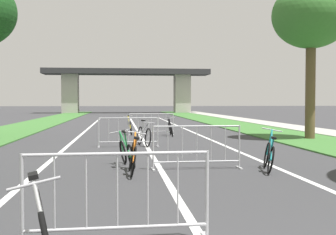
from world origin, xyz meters
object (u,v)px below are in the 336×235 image
at_px(tree_right_pine_near, 311,17).
at_px(bicycle_teal_6, 269,156).
at_px(bicycle_yellow_2, 130,127).
at_px(bicycle_black_3, 170,129).
at_px(crowd_barrier_fourth, 151,124).
at_px(crowd_barrier_second, 197,148).
at_px(bicycle_white_1, 44,228).
at_px(crowd_barrier_nearest, 117,199).
at_px(bicycle_silver_0, 144,135).
at_px(crowd_barrier_third, 128,132).
at_px(bicycle_green_4, 127,153).
at_px(bicycle_orange_5, 133,157).

xyz_separation_m(tree_right_pine_near, bicycle_teal_6, (-4.57, -8.00, -4.83)).
relative_size(bicycle_yellow_2, bicycle_black_3, 1.00).
height_order(crowd_barrier_fourth, bicycle_teal_6, crowd_barrier_fourth).
relative_size(crowd_barrier_second, bicycle_white_1, 1.27).
bearing_deg(crowd_barrier_second, crowd_barrier_nearest, -109.17).
bearing_deg(bicycle_teal_6, crowd_barrier_nearest, -111.92).
bearing_deg(bicycle_silver_0, bicycle_yellow_2, -98.85).
xyz_separation_m(crowd_barrier_nearest, crowd_barrier_third, (0.32, 10.69, 0.00)).
height_order(bicycle_green_4, bicycle_orange_5, bicycle_orange_5).
relative_size(bicycle_silver_0, bicycle_teal_6, 1.08).
bearing_deg(bicycle_black_3, bicycle_teal_6, 97.89).
bearing_deg(bicycle_teal_6, bicycle_white_1, -113.81).
bearing_deg(bicycle_silver_0, crowd_barrier_third, 20.19).
bearing_deg(bicycle_white_1, bicycle_black_3, -113.14).
xyz_separation_m(bicycle_white_1, bicycle_black_3, (3.09, 16.07, -0.02)).
bearing_deg(bicycle_black_3, bicycle_silver_0, 73.26).
relative_size(bicycle_white_1, bicycle_teal_6, 1.08).
height_order(crowd_barrier_nearest, bicycle_black_3, crowd_barrier_nearest).
bearing_deg(bicycle_black_3, bicycle_green_4, 78.94).
bearing_deg(tree_right_pine_near, crowd_barrier_second, -129.41).
xyz_separation_m(crowd_barrier_second, crowd_barrier_fourth, (-0.33, 10.69, 0.00)).
bearing_deg(bicycle_yellow_2, bicycle_green_4, -95.06).
bearing_deg(bicycle_yellow_2, crowd_barrier_fourth, -33.46).
bearing_deg(bicycle_green_4, bicycle_white_1, -108.63).
bearing_deg(bicycle_orange_5, crowd_barrier_second, 17.72).
bearing_deg(crowd_barrier_third, crowd_barrier_nearest, -91.74).
distance_m(crowd_barrier_nearest, bicycle_teal_6, 6.03).
relative_size(bicycle_yellow_2, bicycle_green_4, 1.03).
bearing_deg(crowd_barrier_second, bicycle_black_3, 87.05).
distance_m(bicycle_white_1, bicycle_black_3, 16.36).
bearing_deg(bicycle_white_1, tree_right_pine_near, -135.28).
relative_size(crowd_barrier_fourth, bicycle_black_3, 1.31).
bearing_deg(bicycle_yellow_2, bicycle_black_3, -35.11).
relative_size(bicycle_green_4, bicycle_teal_6, 1.01).
bearing_deg(tree_right_pine_near, bicycle_white_1, -123.03).
xyz_separation_m(crowd_barrier_third, bicycle_white_1, (-1.04, -11.29, -0.15)).
bearing_deg(crowd_barrier_second, crowd_barrier_fourth, 91.79).
relative_size(crowd_barrier_second, bicycle_black_3, 1.31).
distance_m(crowd_barrier_fourth, bicycle_green_4, 10.21).
xyz_separation_m(crowd_barrier_nearest, bicycle_black_3, (2.38, 15.46, -0.17)).
bearing_deg(bicycle_teal_6, crowd_barrier_second, 178.64).
relative_size(crowd_barrier_nearest, bicycle_teal_6, 1.37).
bearing_deg(bicycle_yellow_2, crowd_barrier_third, -95.11).
distance_m(tree_right_pine_near, bicycle_green_4, 11.59).
relative_size(crowd_barrier_nearest, bicycle_white_1, 1.27).
bearing_deg(crowd_barrier_second, bicycle_orange_5, -161.70).
relative_size(crowd_barrier_third, crowd_barrier_fourth, 1.00).
distance_m(crowd_barrier_third, bicycle_orange_5, 5.86).
xyz_separation_m(bicycle_yellow_2, bicycle_orange_5, (-0.19, -11.79, -0.00)).
bearing_deg(crowd_barrier_fourth, bicycle_silver_0, -97.16).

